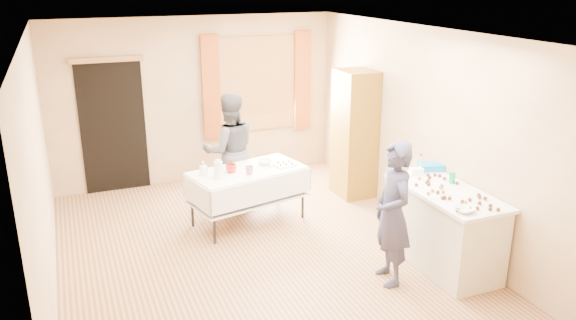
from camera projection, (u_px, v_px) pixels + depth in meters
name	position (u px, v px, depth m)	size (l,w,h in m)	color
floor	(255.00, 251.00, 6.83)	(4.50, 5.50, 0.02)	#9E7047
ceiling	(250.00, 32.00, 6.00)	(4.50, 5.50, 0.02)	white
wall_back	(197.00, 100.00, 8.84)	(4.50, 0.02, 2.60)	tan
wall_front	(377.00, 255.00, 3.99)	(4.50, 0.02, 2.60)	tan
wall_left	(39.00, 174.00, 5.60)	(0.02, 5.50, 2.60)	tan
wall_right	(419.00, 129.00, 7.22)	(0.02, 5.50, 2.60)	tan
window_frame	(257.00, 84.00, 9.10)	(1.32, 0.06, 1.52)	olive
window_pane	(257.00, 84.00, 9.08)	(1.20, 0.02, 1.40)	white
curtain_left	(211.00, 88.00, 8.77)	(0.28, 0.06, 1.65)	#A14B1C
curtain_right	(302.00, 81.00, 9.33)	(0.28, 0.06, 1.65)	#A14B1C
doorway	(113.00, 127.00, 8.44)	(0.95, 0.04, 2.00)	black
door_lintel	(106.00, 59.00, 8.09)	(1.05, 0.06, 0.08)	olive
cabinet	(354.00, 134.00, 8.30)	(0.50, 0.60, 1.89)	brown
counter	(443.00, 228.00, 6.38)	(0.70, 1.48, 0.91)	#BDB79F
party_table	(248.00, 191.00, 7.47)	(1.65, 1.10, 0.75)	black
chair	(241.00, 175.00, 8.47)	(0.52, 0.52, 1.01)	black
girl	(393.00, 214.00, 5.91)	(0.46, 0.63, 1.58)	#24243C
woman	(230.00, 150.00, 7.93)	(0.84, 0.68, 1.64)	black
soda_can	(452.00, 178.00, 6.43)	(0.07, 0.07, 0.12)	#00A040
mixing_bowl	(464.00, 210.00, 5.66)	(0.22, 0.22, 0.05)	white
foam_block	(416.00, 171.00, 6.71)	(0.15, 0.10, 0.08)	white
blue_basket	(431.00, 167.00, 6.87)	(0.30, 0.20, 0.08)	#0A71B9
pitcher	(218.00, 170.00, 7.03)	(0.11, 0.11, 0.22)	silver
cup_red	(231.00, 168.00, 7.25)	(0.18, 0.18, 0.11)	red
cup_rainbow	(249.00, 170.00, 7.19)	(0.13, 0.13, 0.11)	red
small_bowl	(265.00, 162.00, 7.58)	(0.22, 0.22, 0.06)	white
pastry_tray	(285.00, 165.00, 7.53)	(0.28, 0.20, 0.02)	white
bottle	(203.00, 168.00, 7.16)	(0.10, 0.10, 0.18)	white
cake_balls	(451.00, 192.00, 6.14)	(0.53, 1.16, 0.04)	#3F2314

